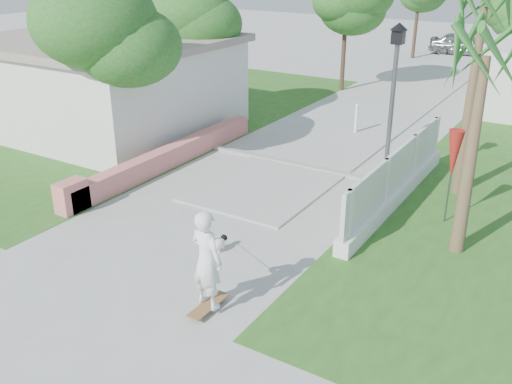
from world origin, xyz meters
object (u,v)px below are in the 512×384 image
Objects in this scene: skateboarder at (210,244)px; parked_car at (464,44)px; street_lamp at (392,104)px; patio_umbrella at (454,156)px; bollard at (356,118)px; dog at (220,243)px.

skateboarder is 0.65× the size of parked_car.
street_lamp is 23.34m from parked_car.
patio_umbrella reaches higher than skateboarder.
bollard is 18.54m from parked_car.
parked_car is (-1.50, 28.06, 0.50)m from dog.
bollard is at bearing 120.96° from street_lamp.
dog is (-1.89, -5.03, -2.24)m from street_lamp.
dog is (-3.79, -4.03, -1.50)m from patio_umbrella.
bollard is 2.17× the size of dog.
patio_umbrella is 0.89× the size of skateboarder.
street_lamp is at bearing 72.71° from dog.
bollard is 0.42× the size of skateboarder.
patio_umbrella is at bearing -27.76° from street_lamp.
street_lamp is 1.72× the size of skateboarder.
street_lamp is 1.93× the size of patio_umbrella.
street_lamp is 2.27m from patio_umbrella.
street_lamp reaches higher than patio_umbrella.
patio_umbrella is 4.57× the size of dog.
skateboarder is at bearing -178.92° from parked_car.
street_lamp reaches higher than bollard.
patio_umbrella is at bearing -50.09° from bollard.
parked_car is (-0.68, 18.53, 0.10)m from bollard.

